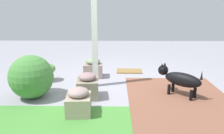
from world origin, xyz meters
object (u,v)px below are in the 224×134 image
Objects in this scene: stone_planter_mid at (88,86)px; doormat at (129,71)px; stone_planter_nearest at (93,68)px; terracotta_pot_broad at (47,71)px; dog at (180,79)px; porch_pillar at (95,34)px; stone_planter_far at (79,102)px; round_shrub at (31,77)px.

doormat is at bearing -117.52° from stone_planter_mid.
stone_planter_nearest is 1.17× the size of terracotta_pot_broad.
dog is (-1.66, -0.09, 0.12)m from stone_planter_mid.
stone_planter_far is (0.15, 1.22, -0.87)m from porch_pillar.
dog is at bearing -176.99° from stone_planter_mid.
doormat is (-1.83, -0.73, -0.21)m from terracotta_pot_broad.
round_shrub is (1.08, 0.61, -0.67)m from porch_pillar.
doormat is (-0.90, -2.24, -0.18)m from stone_planter_far.
porch_pillar is 2.92× the size of dog.
porch_pillar is 1.40m from terracotta_pot_broad.
round_shrub is at bearing 41.65° from doormat.
dog is (-2.65, -0.10, -0.05)m from round_shrub.
stone_planter_mid is at bearing 3.01° from dog.
round_shrub reaches higher than stone_planter_mid.
stone_planter_far is 1.86m from dog.
dog is at bearing -157.50° from stone_planter_far.
stone_planter_mid is 1.04× the size of stone_planter_far.
porch_pillar reaches higher than doormat.
terracotta_pot_broad is at bearing -16.89° from dog.
porch_pillar is 2.74× the size of round_shrub.
doormat is at bearing -153.45° from stone_planter_nearest.
terracotta_pot_broad is 0.53× the size of dog.
stone_planter_far is at bearing 82.92° from porch_pillar.
porch_pillar is 1.41m from round_shrub.
porch_pillar reaches higher than stone_planter_far.
terracotta_pot_broad is 1.99m from doormat.
stone_planter_far reaches higher than doormat.
stone_planter_far is 0.73× the size of doormat.
dog is at bearing 163.11° from terracotta_pot_broad.
terracotta_pot_broad is 2.77m from dog.
round_shrub is at bearing 29.36° from porch_pillar.
stone_planter_nearest is at bearing -33.34° from dog.
porch_pillar is 1.50m from stone_planter_far.
stone_planter_nearest is 0.96× the size of stone_planter_mid.
stone_planter_mid is at bearing -179.16° from round_shrub.
porch_pillar is 1.04m from stone_planter_nearest.
doormat is (-0.75, -1.02, -1.05)m from porch_pillar.
dog reaches higher than stone_planter_nearest.
stone_planter_mid is 1.84m from doormat.
stone_planter_nearest is at bearing -79.62° from porch_pillar.
stone_planter_nearest is 2.01m from dog.
porch_pillar is 4.58× the size of stone_planter_mid.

